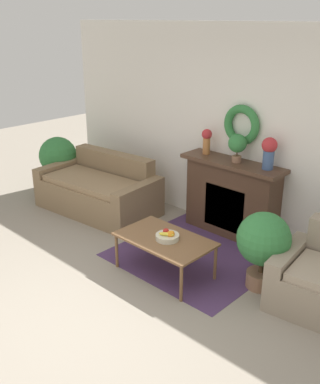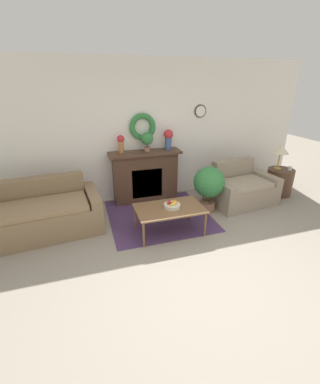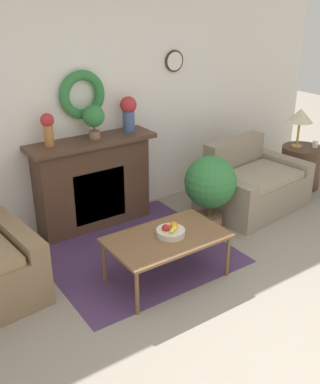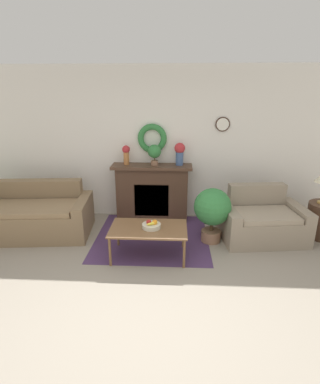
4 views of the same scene
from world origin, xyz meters
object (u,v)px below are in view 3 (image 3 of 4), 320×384
Objects in this scene: table_lamp at (300,116)px; vase_on_mantel_right at (128,111)px; fireplace at (93,182)px; loveseat_right at (251,185)px; potted_plant_on_mantel at (94,117)px; side_table_by_loveseat at (300,167)px; coffee_table at (167,240)px; mug at (315,144)px; potted_plant_floor_by_loveseat at (210,185)px; fruit_bowl at (171,231)px; vase_on_mantel_left at (48,127)px.

vase_on_mantel_right reaches higher than table_lamp.
loveseat_right is (1.81, -0.68, -0.23)m from fireplace.
potted_plant_on_mantel is at bearing -16.53° from fireplace.
potted_plant_on_mantel reaches higher than table_lamp.
side_table_by_loveseat is 1.08× the size of table_lamp.
side_table_by_loveseat is (2.78, 0.77, -0.13)m from coffee_table.
vase_on_mantel_right is at bearing 166.03° from side_table_by_loveseat.
table_lamp is 1.44× the size of potted_plant_on_mantel.
coffee_table is at bearing -166.94° from mug.
mug is (1.15, 0.00, 0.31)m from loveseat_right.
loveseat_right is 2.11m from potted_plant_on_mantel.
potted_plant_on_mantel is 0.42× the size of potted_plant_floor_by_loveseat.
potted_plant_floor_by_loveseat reaches higher than coffee_table.
fruit_bowl is at bearing -166.69° from mug.
coffee_table is 1.91× the size of side_table_by_loveseat.
coffee_table is (0.05, -1.35, -0.11)m from fireplace.
vase_on_mantel_right is (-2.47, 0.68, 0.65)m from mug.
potted_plant_on_mantel is at bearing -2.29° from vase_on_mantel_left.
table_lamp reaches higher than loveseat_right.
loveseat_right is at bearing 21.56° from fruit_bowl.
loveseat_right is at bearing -20.52° from fireplace.
table_lamp is 1.86m from potted_plant_floor_by_loveseat.
side_table_by_loveseat is 1.66× the size of vase_on_mantel_left.
table_lamp reaches higher than coffee_table.
vase_on_mantel_left is (-3.29, 0.58, 0.94)m from side_table_by_loveseat.
mug is at bearing -37.87° from side_table_by_loveseat.
fireplace is 2.86m from table_lamp.
potted_plant_floor_by_loveseat is at bearing 29.80° from fruit_bowl.
potted_plant_floor_by_loveseat is (0.51, -0.84, -0.72)m from vase_on_mantel_right.
table_lamp reaches higher than fruit_bowl.
vase_on_mantel_left is 0.94m from vase_on_mantel_right.
loveseat_right is 1.77m from vase_on_mantel_right.
mug is (2.86, 0.68, 0.12)m from fruit_bowl.
coffee_table is 1.08m from potted_plant_floor_by_loveseat.
side_table_by_loveseat reaches higher than coffee_table.
potted_plant_on_mantel reaches higher than coffee_table.
potted_plant_floor_by_loveseat is (1.45, -0.84, -0.69)m from vase_on_mantel_left.
loveseat_right is at bearing -27.30° from vase_on_mantel_right.
coffee_table is at bearing -87.73° from fireplace.
fruit_bowl is at bearing -3.27° from coffee_table.
side_table_by_loveseat is at bearing -10.09° from vase_on_mantel_left.
fireplace is 3.60× the size of vase_on_mantel_right.
mug reaches higher than fruit_bowl.
side_table_by_loveseat is 3.47m from vase_on_mantel_left.
vase_on_mantel_right is at bearing 121.07° from potted_plant_floor_by_loveseat.
vase_on_mantel_left is (-3.41, 0.68, 0.62)m from mug.
coffee_table is 2.97× the size of potted_plant_on_mantel.
fireplace reaches higher than fruit_bowl.
loveseat_right reaches higher than mug.
fireplace is at bearing 163.47° from potted_plant_on_mantel.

